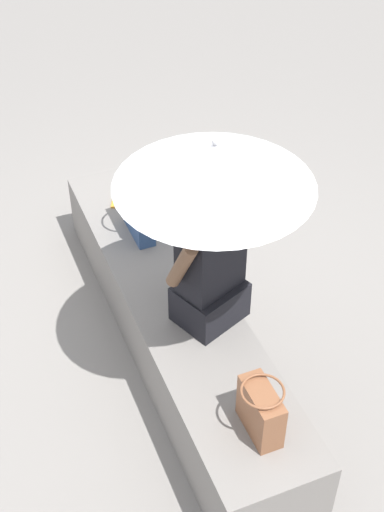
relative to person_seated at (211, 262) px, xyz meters
name	(u,v)px	position (x,y,z in m)	size (l,w,h in m)	color
ground_plane	(176,345)	(0.24, 0.11, -0.81)	(14.00, 14.00, 0.00)	gray
stone_bench	(176,320)	(0.24, 0.11, -0.60)	(2.64, 0.55, 0.43)	gray
person_seated	(211,262)	(0.00, 0.00, 0.00)	(0.39, 0.51, 0.90)	black
parasol	(215,166)	(-0.06, 0.02, 0.62)	(0.93, 0.93, 1.14)	#B7B7BC
handbag_black	(138,208)	(0.82, 0.12, -0.20)	(0.31, 0.23, 0.38)	#335184
tote_bag_canvas	(261,410)	(-0.75, 0.08, -0.25)	(0.27, 0.20, 0.28)	brown
magazine	(129,195)	(1.22, 0.06, -0.38)	(0.28, 0.20, 0.01)	gold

